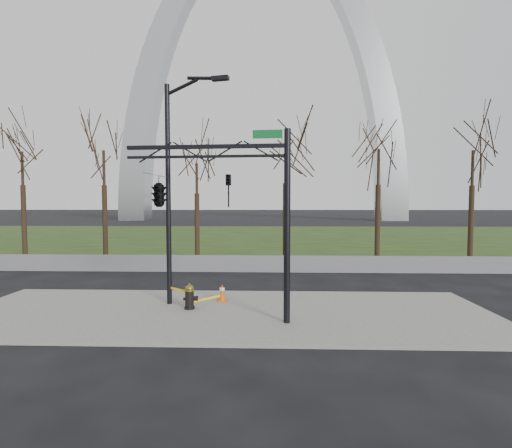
{
  "coord_description": "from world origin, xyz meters",
  "views": [
    {
      "loc": [
        1.44,
        -12.47,
        3.73
      ],
      "look_at": [
        0.98,
        2.0,
        2.97
      ],
      "focal_mm": 26.18,
      "sensor_mm": 36.0,
      "label": 1
    }
  ],
  "objects_px": {
    "traffic_signal_mast": "(183,191)",
    "street_light": "(174,178)",
    "fire_hydrant": "(190,297)",
    "traffic_cone": "(222,292)"
  },
  "relations": [
    {
      "from": "traffic_cone",
      "to": "street_light",
      "type": "xyz_separation_m",
      "value": [
        -1.66,
        -0.47,
        4.27
      ]
    },
    {
      "from": "traffic_cone",
      "to": "traffic_signal_mast",
      "type": "height_order",
      "value": "traffic_signal_mast"
    },
    {
      "from": "traffic_cone",
      "to": "street_light",
      "type": "height_order",
      "value": "street_light"
    },
    {
      "from": "traffic_cone",
      "to": "traffic_signal_mast",
      "type": "xyz_separation_m",
      "value": [
        -0.93,
        -2.27,
        3.72
      ]
    },
    {
      "from": "traffic_cone",
      "to": "fire_hydrant",
      "type": "bearing_deg",
      "value": -132.49
    },
    {
      "from": "fire_hydrant",
      "to": "street_light",
      "type": "xyz_separation_m",
      "value": [
        -0.67,
        0.61,
        4.18
      ]
    },
    {
      "from": "traffic_signal_mast",
      "to": "fire_hydrant",
      "type": "bearing_deg",
      "value": 96.77
    },
    {
      "from": "fire_hydrant",
      "to": "street_light",
      "type": "bearing_deg",
      "value": 140.99
    },
    {
      "from": "traffic_signal_mast",
      "to": "street_light",
      "type": "bearing_deg",
      "value": 115.82
    },
    {
      "from": "traffic_cone",
      "to": "street_light",
      "type": "bearing_deg",
      "value": -164.23
    }
  ]
}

